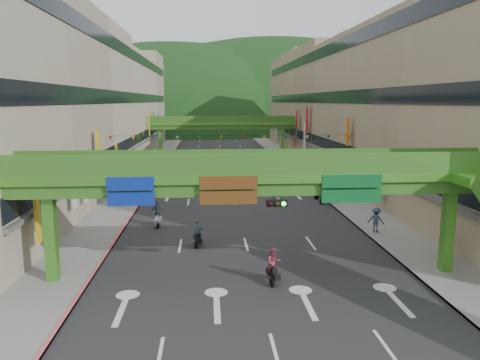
% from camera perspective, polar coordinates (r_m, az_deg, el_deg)
% --- Properties ---
extents(ground, '(320.00, 320.00, 0.00)m').
position_cam_1_polar(ground, '(21.34, 3.50, -17.61)').
color(ground, black).
rests_on(ground, ground).
extents(road_slab, '(18.00, 140.00, 0.02)m').
position_cam_1_polar(road_slab, '(69.54, -1.82, 1.57)').
color(road_slab, '#28282B').
rests_on(road_slab, ground).
extents(sidewalk_left, '(4.00, 140.00, 0.15)m').
position_cam_1_polar(sidewalk_left, '(70.00, -10.86, 1.50)').
color(sidewalk_left, gray).
rests_on(sidewalk_left, ground).
extents(sidewalk_right, '(4.00, 140.00, 0.15)m').
position_cam_1_polar(sidewalk_right, '(70.79, 7.12, 1.69)').
color(sidewalk_right, gray).
rests_on(sidewalk_right, ground).
extents(curb_left, '(0.20, 140.00, 0.18)m').
position_cam_1_polar(curb_left, '(69.79, -9.31, 1.54)').
color(curb_left, '#CC5959').
rests_on(curb_left, ground).
extents(curb_right, '(0.20, 140.00, 0.18)m').
position_cam_1_polar(curb_right, '(70.45, 5.60, 1.70)').
color(curb_right, gray).
rests_on(curb_right, ground).
extents(building_row_left, '(12.80, 95.00, 19.00)m').
position_cam_1_polar(building_row_left, '(70.73, -17.57, 8.95)').
color(building_row_left, '#9E937F').
rests_on(building_row_left, ground).
extents(building_row_right, '(12.80, 95.00, 19.00)m').
position_cam_1_polar(building_row_right, '(72.08, 13.55, 9.13)').
color(building_row_right, gray).
rests_on(building_row_right, ground).
extents(overpass_near, '(28.00, 12.27, 7.10)m').
position_cam_1_polar(overpass_near, '(24.86, 4.15, -0.95)').
color(overpass_near, '#4C9E2D').
rests_on(overpass_near, ground).
extents(overpass_far, '(28.00, 2.20, 7.10)m').
position_cam_1_polar(overpass_far, '(83.96, -2.23, 6.65)').
color(overpass_far, '#4C9E2D').
rests_on(overpass_far, ground).
extents(hill_left, '(168.00, 140.00, 112.00)m').
position_cam_1_polar(hill_left, '(179.51, -7.98, 6.42)').
color(hill_left, '#1C4419').
rests_on(hill_left, ground).
extents(hill_right, '(208.00, 176.00, 128.00)m').
position_cam_1_polar(hill_right, '(200.94, 3.96, 6.83)').
color(hill_right, '#1C4419').
rests_on(hill_right, ground).
extents(bunting_string, '(26.00, 0.36, 0.47)m').
position_cam_1_polar(bunting_string, '(49.02, -0.97, 5.18)').
color(bunting_string, black).
rests_on(bunting_string, ground).
extents(scooter_rider_near, '(0.72, 1.58, 1.83)m').
position_cam_1_polar(scooter_rider_near, '(32.02, -5.18, -6.61)').
color(scooter_rider_near, black).
rests_on(scooter_rider_near, ground).
extents(scooter_rider_mid, '(0.94, 1.57, 2.01)m').
position_cam_1_polar(scooter_rider_mid, '(25.63, 4.09, -10.30)').
color(scooter_rider_mid, black).
rests_on(scooter_rider_mid, ground).
extents(scooter_rider_left, '(1.05, 1.60, 2.07)m').
position_cam_1_polar(scooter_rider_left, '(37.10, -10.01, -4.11)').
color(scooter_rider_left, gray).
rests_on(scooter_rider_left, ground).
extents(scooter_rider_far, '(0.99, 1.60, 2.23)m').
position_cam_1_polar(scooter_rider_far, '(66.15, -4.07, 2.12)').
color(scooter_rider_far, maroon).
rests_on(scooter_rider_far, ground).
extents(parked_scooter_row, '(1.60, 9.35, 1.08)m').
position_cam_1_polar(parked_scooter_row, '(49.54, 9.36, -1.25)').
color(parked_scooter_row, black).
rests_on(parked_scooter_row, ground).
extents(car_silver, '(1.81, 3.96, 1.26)m').
position_cam_1_polar(car_silver, '(82.95, -6.89, 3.24)').
color(car_silver, '#9FA0A7').
rests_on(car_silver, ground).
extents(car_yellow, '(2.23, 4.37, 1.43)m').
position_cam_1_polar(car_yellow, '(84.02, -2.70, 3.44)').
color(car_yellow, orange).
rests_on(car_yellow, ground).
extents(pedestrian_red, '(0.90, 0.70, 1.84)m').
position_cam_1_polar(pedestrian_red, '(31.85, 24.03, -7.35)').
color(pedestrian_red, red).
rests_on(pedestrian_red, ground).
extents(pedestrian_dark, '(1.11, 0.62, 1.78)m').
position_cam_1_polar(pedestrian_dark, '(46.81, 12.33, -1.52)').
color(pedestrian_dark, black).
rests_on(pedestrian_dark, ground).
extents(pedestrian_blue, '(1.04, 0.94, 1.87)m').
position_cam_1_polar(pedestrian_blue, '(36.09, 16.24, -4.92)').
color(pedestrian_blue, '#343D55').
rests_on(pedestrian_blue, ground).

